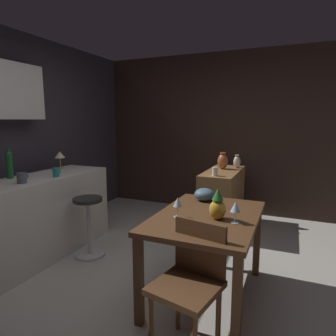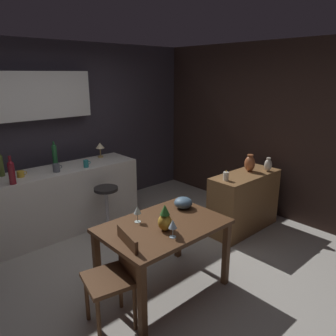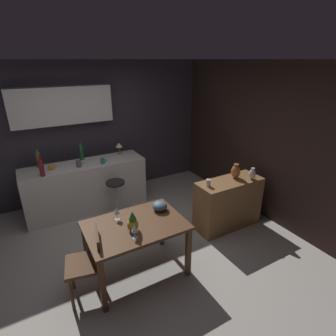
{
  "view_description": "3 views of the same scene",
  "coord_description": "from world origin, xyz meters",
  "px_view_note": "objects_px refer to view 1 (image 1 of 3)",
  "views": [
    {
      "loc": [
        -2.3,
        -1.1,
        1.52
      ],
      "look_at": [
        0.95,
        0.29,
        0.94
      ],
      "focal_mm": 31.33,
      "sensor_mm": 36.0,
      "label": 1
    },
    {
      "loc": [
        -1.88,
        -2.61,
        2.15
      ],
      "look_at": [
        0.92,
        0.48,
        0.91
      ],
      "focal_mm": 34.44,
      "sensor_mm": 36.0,
      "label": 2
    },
    {
      "loc": [
        -1.01,
        -3.05,
        2.6
      ],
      "look_at": [
        0.86,
        0.24,
        1.05
      ],
      "focal_mm": 28.45,
      "sensor_mm": 36.0,
      "label": 3
    }
  ],
  "objects_px": {
    "wine_glass_right": "(178,203)",
    "vase_copper": "(223,161)",
    "dining_table": "(207,226)",
    "cup_slate": "(22,178)",
    "pillar_candle_tall": "(215,171)",
    "chair_near_window": "(191,280)",
    "wine_bottle_green": "(9,164)",
    "cup_teal": "(56,172)",
    "counter_lamp": "(60,156)",
    "sideboard_cabinet": "(222,199)",
    "vase_ceramic_ivory": "(237,162)",
    "wine_glass_left": "(235,207)",
    "pineapple_centerpiece": "(218,206)",
    "fruit_bowl": "(204,194)",
    "bar_stool": "(89,225)"
  },
  "relations": [
    {
      "from": "wine_bottle_green",
      "to": "pillar_candle_tall",
      "type": "xyz_separation_m",
      "value": [
        1.43,
        -1.88,
        -0.19
      ]
    },
    {
      "from": "bar_stool",
      "to": "vase_copper",
      "type": "distance_m",
      "value": 2.07
    },
    {
      "from": "dining_table",
      "to": "vase_copper",
      "type": "bearing_deg",
      "value": 9.16
    },
    {
      "from": "chair_near_window",
      "to": "fruit_bowl",
      "type": "distance_m",
      "value": 1.09
    },
    {
      "from": "wine_glass_right",
      "to": "vase_copper",
      "type": "bearing_deg",
      "value": 2.73
    },
    {
      "from": "chair_near_window",
      "to": "pillar_candle_tall",
      "type": "bearing_deg",
      "value": 9.97
    },
    {
      "from": "fruit_bowl",
      "to": "dining_table",
      "type": "bearing_deg",
      "value": -160.57
    },
    {
      "from": "sideboard_cabinet",
      "to": "vase_copper",
      "type": "distance_m",
      "value": 0.54
    },
    {
      "from": "pineapple_centerpiece",
      "to": "cup_teal",
      "type": "xyz_separation_m",
      "value": [
        0.22,
        1.87,
        0.1
      ]
    },
    {
      "from": "cup_slate",
      "to": "fruit_bowl",
      "type": "bearing_deg",
      "value": -68.61
    },
    {
      "from": "dining_table",
      "to": "counter_lamp",
      "type": "xyz_separation_m",
      "value": [
        0.58,
        2.12,
        0.43
      ]
    },
    {
      "from": "counter_lamp",
      "to": "pillar_candle_tall",
      "type": "bearing_deg",
      "value": -68.37
    },
    {
      "from": "wine_bottle_green",
      "to": "dining_table",
      "type": "bearing_deg",
      "value": -86.86
    },
    {
      "from": "bar_stool",
      "to": "cup_teal",
      "type": "distance_m",
      "value": 0.69
    },
    {
      "from": "chair_near_window",
      "to": "bar_stool",
      "type": "bearing_deg",
      "value": 60.74
    },
    {
      "from": "chair_near_window",
      "to": "cup_slate",
      "type": "bearing_deg",
      "value": 79.36
    },
    {
      "from": "cup_slate",
      "to": "pillar_candle_tall",
      "type": "relative_size",
      "value": 0.9
    },
    {
      "from": "wine_glass_left",
      "to": "pineapple_centerpiece",
      "type": "distance_m",
      "value": 0.15
    },
    {
      "from": "counter_lamp",
      "to": "vase_ceramic_ivory",
      "type": "bearing_deg",
      "value": -53.07
    },
    {
      "from": "fruit_bowl",
      "to": "pillar_candle_tall",
      "type": "bearing_deg",
      "value": 8.06
    },
    {
      "from": "dining_table",
      "to": "chair_near_window",
      "type": "height_order",
      "value": "chair_near_window"
    },
    {
      "from": "bar_stool",
      "to": "fruit_bowl",
      "type": "xyz_separation_m",
      "value": [
        0.18,
        -1.28,
        0.44
      ]
    },
    {
      "from": "dining_table",
      "to": "cup_slate",
      "type": "bearing_deg",
      "value": 97.61
    },
    {
      "from": "wine_glass_left",
      "to": "cup_teal",
      "type": "distance_m",
      "value": 2.04
    },
    {
      "from": "fruit_bowl",
      "to": "counter_lamp",
      "type": "distance_m",
      "value": 1.99
    },
    {
      "from": "wine_glass_right",
      "to": "cup_teal",
      "type": "relative_size",
      "value": 1.58
    },
    {
      "from": "cup_teal",
      "to": "pillar_candle_tall",
      "type": "distance_m",
      "value": 1.9
    },
    {
      "from": "pillar_candle_tall",
      "to": "chair_near_window",
      "type": "bearing_deg",
      "value": -170.03
    },
    {
      "from": "wine_bottle_green",
      "to": "cup_teal",
      "type": "distance_m",
      "value": 0.48
    },
    {
      "from": "fruit_bowl",
      "to": "counter_lamp",
      "type": "relative_size",
      "value": 0.87
    },
    {
      "from": "sideboard_cabinet",
      "to": "vase_copper",
      "type": "xyz_separation_m",
      "value": [
        0.14,
        0.04,
        0.52
      ]
    },
    {
      "from": "wine_glass_right",
      "to": "cup_slate",
      "type": "relative_size",
      "value": 1.34
    },
    {
      "from": "cup_teal",
      "to": "bar_stool",
      "type": "bearing_deg",
      "value": -76.73
    },
    {
      "from": "chair_near_window",
      "to": "vase_ceramic_ivory",
      "type": "distance_m",
      "value": 2.71
    },
    {
      "from": "cup_teal",
      "to": "vase_copper",
      "type": "bearing_deg",
      "value": -40.41
    },
    {
      "from": "dining_table",
      "to": "pillar_candle_tall",
      "type": "bearing_deg",
      "value": 11.79
    },
    {
      "from": "sideboard_cabinet",
      "to": "vase_ceramic_ivory",
      "type": "xyz_separation_m",
      "value": [
        0.33,
        -0.13,
        0.5
      ]
    },
    {
      "from": "wine_bottle_green",
      "to": "cup_teal",
      "type": "xyz_separation_m",
      "value": [
        0.27,
        -0.39,
        -0.11
      ]
    },
    {
      "from": "cup_slate",
      "to": "vase_copper",
      "type": "height_order",
      "value": "vase_copper"
    },
    {
      "from": "sideboard_cabinet",
      "to": "counter_lamp",
      "type": "xyz_separation_m",
      "value": [
        -1.16,
        1.85,
        0.66
      ]
    },
    {
      "from": "dining_table",
      "to": "cup_slate",
      "type": "xyz_separation_m",
      "value": [
        -0.25,
        1.83,
        0.31
      ]
    },
    {
      "from": "sideboard_cabinet",
      "to": "vase_copper",
      "type": "bearing_deg",
      "value": 16.59
    },
    {
      "from": "fruit_bowl",
      "to": "cup_slate",
      "type": "bearing_deg",
      "value": 111.39
    },
    {
      "from": "vase_ceramic_ivory",
      "to": "vase_copper",
      "type": "height_order",
      "value": "vase_copper"
    },
    {
      "from": "vase_copper",
      "to": "pillar_candle_tall",
      "type": "bearing_deg",
      "value": -177.04
    },
    {
      "from": "wine_bottle_green",
      "to": "pillar_candle_tall",
      "type": "height_order",
      "value": "wine_bottle_green"
    },
    {
      "from": "counter_lamp",
      "to": "wine_bottle_green",
      "type": "bearing_deg",
      "value": 176.48
    },
    {
      "from": "cup_teal",
      "to": "counter_lamp",
      "type": "relative_size",
      "value": 0.46
    },
    {
      "from": "cup_teal",
      "to": "counter_lamp",
      "type": "height_order",
      "value": "counter_lamp"
    },
    {
      "from": "dining_table",
      "to": "cup_slate",
      "type": "relative_size",
      "value": 9.6
    }
  ]
}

